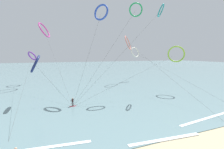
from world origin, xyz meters
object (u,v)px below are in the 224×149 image
kite_navy (35,64)px  kite_coral (128,43)px  kite_teal (161,11)px  kite_cobalt (101,12)px  kite_violet (32,56)px  kite_lime (176,54)px  surfer_crimson (73,103)px  kite_emerald (136,10)px  kite_magenta (44,30)px  kite_ivory (135,52)px

kite_navy → kite_coral: bearing=116.6°
kite_teal → kite_cobalt: 14.43m
kite_navy → kite_violet: (-3.10, 24.89, 1.39)m
kite_lime → surfer_crimson: bearing=59.7°
kite_emerald → kite_magenta: 30.05m
kite_magenta → kite_violet: kite_magenta is taller
kite_magenta → kite_navy: size_ratio=2.86×
kite_ivory → kite_navy: (-33.28, -18.75, -2.73)m
kite_teal → kite_coral: kite_teal is taller
kite_lime → kite_emerald: bearing=44.9°
surfer_crimson → kite_lime: 28.75m
kite_lime → kite_navy: bearing=50.6°
kite_violet → kite_ivory: bearing=-138.5°
kite_magenta → kite_coral: bearing=-77.4°
kite_coral → kite_magenta: 28.20m
kite_violet → kite_teal: bearing=-169.8°
kite_magenta → kite_navy: bearing=-161.5°
kite_violet → kite_cobalt: (17.44, -23.37, 10.23)m
kite_magenta → kite_teal: bearing=-108.3°
kite_violet → kite_lime: bearing=-165.5°
kite_coral → kite_magenta: size_ratio=1.38×
kite_lime → kite_magenta: bearing=19.0°
kite_ivory → kite_magenta: kite_magenta is taller
kite_emerald → kite_navy: 25.65m
surfer_crimson → kite_teal: (21.76, 2.55, 19.72)m
kite_teal → kite_violet: size_ratio=0.56×
kite_coral → kite_navy: 33.64m
kite_magenta → kite_violet: size_ratio=0.68×
kite_navy → kite_violet: 25.12m
kite_coral → kite_lime: 19.50m
kite_coral → kite_navy: (-28.87, -16.19, -6.05)m
kite_teal → kite_lime: (5.33, -0.09, -10.43)m
kite_cobalt → kite_teal: bearing=37.7°
kite_ivory → kite_lime: (0.31, -21.04, -0.77)m
kite_cobalt → kite_emerald: bearing=39.3°
kite_ivory → kite_magenta: size_ratio=1.34×
kite_ivory → kite_emerald: kite_emerald is taller
kite_emerald → kite_coral: (6.45, 16.58, -6.43)m
kite_coral → surfer_crimson: bearing=171.5°
kite_ivory → kite_lime: 21.05m
kite_teal → kite_magenta: 35.55m
surfer_crimson → kite_navy: size_ratio=0.17×
kite_cobalt → kite_violet: bearing=179.3°
kite_ivory → kite_navy: bearing=-169.4°
kite_magenta → kite_cobalt: 23.36m
kite_teal → kite_ivory: (5.02, 20.94, -9.67)m
kite_coral → kite_cobalt: (-14.52, -14.67, 5.57)m
kite_lime → kite_cobalt: 21.87m
kite_ivory → kite_navy: 38.30m
surfer_crimson → kite_coral: bearing=-3.0°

